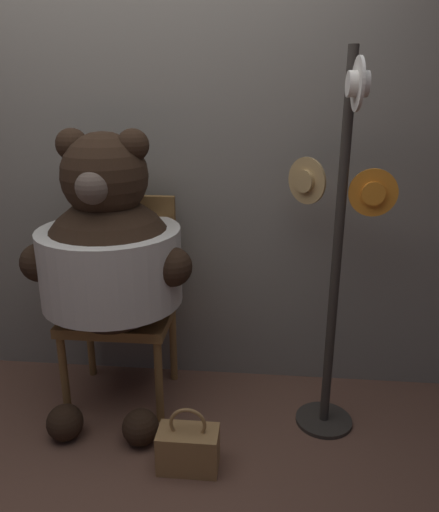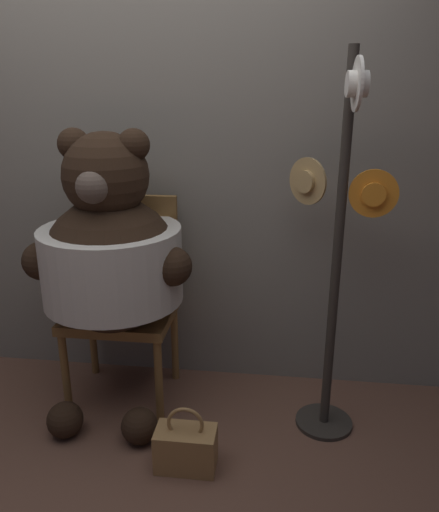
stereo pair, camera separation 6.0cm
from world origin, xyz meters
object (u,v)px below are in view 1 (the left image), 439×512
Objects in this scene: teddy_bear at (110,257)px; handbag_on_ground at (188,448)px; hat_display_rack at (337,252)px; chair at (122,291)px.

handbag_on_ground is (0.43, -0.43, -0.73)m from teddy_bear.
teddy_bear is 0.81× the size of hat_display_rack.
teddy_bear is (0.00, -0.16, 0.25)m from chair.
chair reaches higher than handbag_on_ground.
hat_display_rack reaches higher than handbag_on_ground.
chair is 1.13m from hat_display_rack.
teddy_bear is 4.64× the size of handbag_on_ground.
chair is 0.61× the size of hat_display_rack.
handbag_on_ground is (0.43, -0.59, -0.48)m from chair.
hat_display_rack is at bearing 31.04° from handbag_on_ground.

